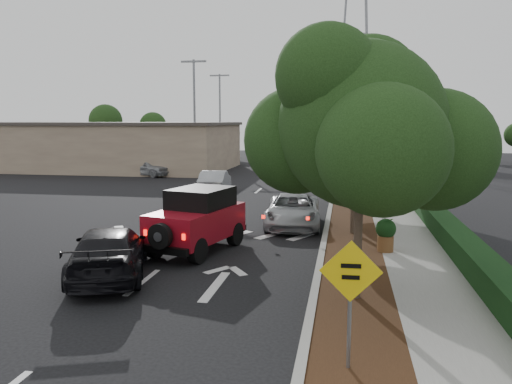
% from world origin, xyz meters
% --- Properties ---
extents(ground, '(120.00, 120.00, 0.00)m').
position_xyz_m(ground, '(0.00, 0.00, 0.00)').
color(ground, black).
rests_on(ground, ground).
extents(curb, '(0.20, 70.00, 0.15)m').
position_xyz_m(curb, '(4.60, 12.00, 0.07)').
color(curb, '#9E9B93').
rests_on(curb, ground).
extents(planting_strip, '(1.80, 70.00, 0.12)m').
position_xyz_m(planting_strip, '(5.60, 12.00, 0.06)').
color(planting_strip, black).
rests_on(planting_strip, ground).
extents(sidewalk, '(2.00, 70.00, 0.12)m').
position_xyz_m(sidewalk, '(7.50, 12.00, 0.06)').
color(sidewalk, gray).
rests_on(sidewalk, ground).
extents(hedge, '(0.80, 70.00, 0.80)m').
position_xyz_m(hedge, '(8.90, 12.00, 0.40)').
color(hedge, black).
rests_on(hedge, ground).
extents(commercial_building, '(22.00, 12.00, 4.00)m').
position_xyz_m(commercial_building, '(-16.00, 30.00, 2.00)').
color(commercial_building, '#856D5B').
rests_on(commercial_building, ground).
extents(transmission_tower, '(7.00, 4.00, 28.00)m').
position_xyz_m(transmission_tower, '(6.00, 48.00, 0.00)').
color(transmission_tower, slate).
rests_on(transmission_tower, ground).
extents(street_tree_near, '(3.80, 3.80, 5.92)m').
position_xyz_m(street_tree_near, '(5.60, -0.50, 0.00)').
color(street_tree_near, black).
rests_on(street_tree_near, ground).
extents(street_tree_mid, '(3.20, 3.20, 5.32)m').
position_xyz_m(street_tree_mid, '(5.60, 6.50, 0.00)').
color(street_tree_mid, black).
rests_on(street_tree_mid, ground).
extents(street_tree_far, '(3.40, 3.40, 5.62)m').
position_xyz_m(street_tree_far, '(5.60, 13.00, 0.00)').
color(street_tree_far, black).
rests_on(street_tree_far, ground).
extents(light_pole_a, '(2.00, 0.22, 9.00)m').
position_xyz_m(light_pole_a, '(-6.50, 26.00, 0.00)').
color(light_pole_a, slate).
rests_on(light_pole_a, ground).
extents(light_pole_b, '(2.00, 0.22, 9.00)m').
position_xyz_m(light_pole_b, '(-7.50, 38.00, 0.00)').
color(light_pole_b, slate).
rests_on(light_pole_b, ground).
extents(red_jeep, '(2.64, 4.23, 2.07)m').
position_xyz_m(red_jeep, '(0.55, 3.55, 1.05)').
color(red_jeep, black).
rests_on(red_jeep, ground).
extents(silver_suv_ahead, '(2.47, 4.81, 1.30)m').
position_xyz_m(silver_suv_ahead, '(3.20, 7.91, 0.65)').
color(silver_suv_ahead, '#989A9F').
rests_on(silver_suv_ahead, ground).
extents(black_suv_oncoming, '(3.42, 5.11, 1.37)m').
position_xyz_m(black_suv_oncoming, '(-1.10, 0.37, 0.69)').
color(black_suv_oncoming, black).
rests_on(black_suv_oncoming, ground).
extents(silver_sedan_oncoming, '(1.90, 4.31, 1.38)m').
position_xyz_m(silver_sedan_oncoming, '(-2.36, 16.50, 0.69)').
color(silver_sedan_oncoming, '#A5A6AC').
rests_on(silver_sedan_oncoming, ground).
extents(parked_suv, '(4.64, 3.25, 1.47)m').
position_xyz_m(parked_suv, '(-10.03, 24.71, 0.73)').
color(parked_suv, '#919498').
rests_on(parked_suv, ground).
extents(speed_hump_sign, '(1.04, 0.10, 2.22)m').
position_xyz_m(speed_hump_sign, '(5.40, -4.02, 1.54)').
color(speed_hump_sign, slate).
rests_on(speed_hump_sign, ground).
extents(terracotta_planter, '(0.65, 0.65, 1.13)m').
position_xyz_m(terracotta_planter, '(6.60, 4.00, 0.76)').
color(terracotta_planter, brown).
rests_on(terracotta_planter, ground).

